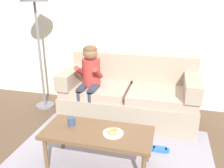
# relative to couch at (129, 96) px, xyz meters

# --- Properties ---
(ground) EXTENTS (10.00, 10.00, 0.00)m
(ground) POSITION_rel_couch_xyz_m (-0.01, -0.85, -0.34)
(ground) COLOR brown
(wall_back) EXTENTS (8.00, 0.10, 2.80)m
(wall_back) POSITION_rel_couch_xyz_m (-0.01, 0.55, 1.06)
(wall_back) COLOR silver
(wall_back) RESTS_ON ground
(area_rug) EXTENTS (2.26, 1.74, 0.01)m
(area_rug) POSITION_rel_couch_xyz_m (-0.01, -1.10, -0.33)
(area_rug) COLOR #9993A3
(area_rug) RESTS_ON ground
(couch) EXTENTS (1.93, 0.90, 0.92)m
(couch) POSITION_rel_couch_xyz_m (0.00, 0.00, 0.00)
(couch) COLOR tan
(couch) RESTS_ON ground
(coffee_table) EXTENTS (1.14, 0.50, 0.42)m
(coffee_table) POSITION_rel_couch_xyz_m (-0.11, -1.22, 0.04)
(coffee_table) COLOR brown
(coffee_table) RESTS_ON ground
(person_child) EXTENTS (0.34, 0.58, 1.10)m
(person_child) POSITION_rel_couch_xyz_m (-0.55, -0.20, 0.33)
(person_child) COLOR #AD3833
(person_child) RESTS_ON ground
(plate) EXTENTS (0.21, 0.21, 0.01)m
(plate) POSITION_rel_couch_xyz_m (0.05, -1.23, 0.09)
(plate) COLOR white
(plate) RESTS_ON coffee_table
(donut) EXTENTS (0.17, 0.17, 0.04)m
(donut) POSITION_rel_couch_xyz_m (0.05, -1.23, 0.12)
(donut) COLOR tan
(donut) RESTS_ON plate
(mug) EXTENTS (0.08, 0.08, 0.09)m
(mug) POSITION_rel_couch_xyz_m (-0.43, -1.16, 0.13)
(mug) COLOR #334C72
(mug) RESTS_ON coffee_table
(toy_controller) EXTENTS (0.23, 0.09, 0.05)m
(toy_controller) POSITION_rel_couch_xyz_m (0.52, -0.81, -0.31)
(toy_controller) COLOR blue
(toy_controller) RESTS_ON ground
(floor_lamp) EXTENTS (0.41, 0.41, 1.93)m
(floor_lamp) POSITION_rel_couch_xyz_m (-1.43, -0.00, 1.33)
(floor_lamp) COLOR slate
(floor_lamp) RESTS_ON ground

